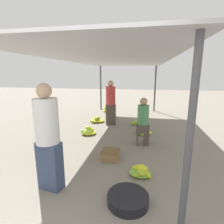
% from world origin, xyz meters
% --- Properties ---
extents(canopy_post_front_right, '(0.08, 0.08, 2.28)m').
position_xyz_m(canopy_post_front_right, '(1.40, 0.30, 1.14)').
color(canopy_post_front_right, '#4C4C51').
rests_on(canopy_post_front_right, ground).
extents(canopy_post_back_left, '(0.08, 0.08, 2.28)m').
position_xyz_m(canopy_post_back_left, '(-1.40, 7.48, 1.14)').
color(canopy_post_back_left, '#4C4C51').
rests_on(canopy_post_back_left, ground).
extents(canopy_post_back_right, '(0.08, 0.08, 2.28)m').
position_xyz_m(canopy_post_back_right, '(1.40, 7.48, 1.14)').
color(canopy_post_back_right, '#4C4C51').
rests_on(canopy_post_back_right, ground).
extents(canopy_tarp, '(3.20, 7.58, 0.04)m').
position_xyz_m(canopy_tarp, '(0.00, 3.89, 2.30)').
color(canopy_tarp, '#B2B2B7').
rests_on(canopy_tarp, canopy_post_front_left).
extents(vendor_foreground, '(0.43, 0.43, 1.75)m').
position_xyz_m(vendor_foreground, '(-0.56, 0.83, 0.91)').
color(vendor_foreground, '#384766').
rests_on(vendor_foreground, ground).
extents(stool, '(0.34, 0.34, 0.38)m').
position_xyz_m(stool, '(0.90, 3.04, 0.31)').
color(stool, '#4C4C4C').
rests_on(stool, ground).
extents(vendor_seated, '(0.35, 0.35, 1.28)m').
position_xyz_m(vendor_seated, '(0.91, 3.04, 0.66)').
color(vendor_seated, '#4C4238').
rests_on(vendor_seated, ground).
extents(basin_black, '(0.61, 0.61, 0.14)m').
position_xyz_m(basin_black, '(0.74, 0.71, 0.07)').
color(basin_black, black).
rests_on(basin_black, ground).
extents(banana_pile_left_0, '(0.51, 0.50, 0.26)m').
position_xyz_m(banana_pile_left_0, '(-0.80, 3.51, 0.09)').
color(banana_pile_left_0, '#77B437').
rests_on(banana_pile_left_0, ground).
extents(banana_pile_left_1, '(0.37, 0.49, 0.32)m').
position_xyz_m(banana_pile_left_1, '(-0.96, 6.89, 0.11)').
color(banana_pile_left_1, '#BED02A').
rests_on(banana_pile_left_1, ground).
extents(banana_pile_left_2, '(0.58, 0.63, 0.23)m').
position_xyz_m(banana_pile_left_2, '(-0.94, 4.96, 0.08)').
color(banana_pile_left_2, '#8ABB33').
rests_on(banana_pile_left_2, ground).
extents(banana_pile_right_0, '(0.52, 0.59, 0.24)m').
position_xyz_m(banana_pile_right_0, '(0.94, 3.86, 0.08)').
color(banana_pile_right_0, '#AECA2D').
rests_on(banana_pile_right_0, ground).
extents(banana_pile_right_1, '(0.52, 0.45, 0.21)m').
position_xyz_m(banana_pile_right_1, '(0.90, 6.86, 0.08)').
color(banana_pile_right_1, yellow).
rests_on(banana_pile_right_1, ground).
extents(banana_pile_right_2, '(0.44, 0.42, 0.24)m').
position_xyz_m(banana_pile_right_2, '(0.91, 1.48, 0.08)').
color(banana_pile_right_2, '#9BC230').
rests_on(banana_pile_right_2, ground).
extents(banana_pile_right_3, '(0.49, 0.36, 0.19)m').
position_xyz_m(banana_pile_right_3, '(0.67, 4.83, 0.08)').
color(banana_pile_right_3, '#BED02A').
rests_on(banana_pile_right_3, ground).
extents(crate_near, '(0.38, 0.38, 0.21)m').
position_xyz_m(crate_near, '(0.21, 2.00, 0.11)').
color(crate_near, olive).
rests_on(crate_near, ground).
extents(shopper_walking_mid, '(0.43, 0.43, 1.65)m').
position_xyz_m(shopper_walking_mid, '(-0.32, 4.73, 0.86)').
color(shopper_walking_mid, '#4C4238').
rests_on(shopper_walking_mid, ground).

